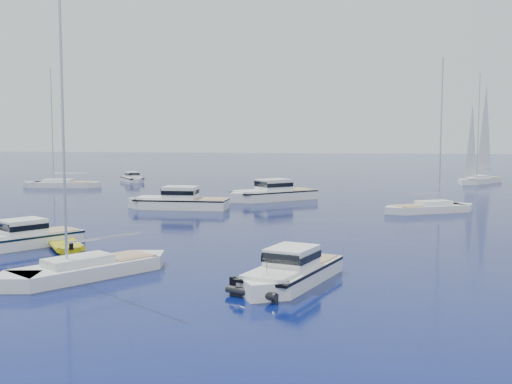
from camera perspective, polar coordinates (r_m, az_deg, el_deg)
ground at (r=33.39m, az=-3.85°, el=-7.56°), size 400.00×400.00×0.00m
motor_cruiser_near at (r=31.75m, az=3.10°, el=-8.24°), size 5.27×9.24×2.32m
motor_cruiser_left at (r=44.29m, az=-20.48°, el=-4.68°), size 7.24×8.89×2.33m
motor_cruiser_centre at (r=62.83m, az=-7.01°, el=-1.50°), size 10.82×3.51×2.82m
motor_cruiser_distant at (r=70.19m, az=1.44°, el=-0.74°), size 10.83×10.15×2.99m
motor_cruiser_horizon at (r=98.79m, az=-11.06°, el=0.93°), size 6.06×7.25×1.92m
sailboat_fore at (r=34.41m, az=-15.07°, el=-7.35°), size 8.41×10.36×15.73m
sailboat_centre at (r=61.82m, az=15.38°, el=-1.76°), size 10.21×7.24×14.99m
sailboat_far_l at (r=90.72m, az=-17.07°, el=0.41°), size 11.71×4.20×16.83m
sailboat_sails_far at (r=99.95m, az=19.55°, el=0.77°), size 9.16×10.86×16.69m
tender_yellow at (r=42.66m, az=-16.78°, el=-4.94°), size 4.10×4.53×0.95m
tender_grey_near at (r=29.25m, az=0.12°, el=-9.42°), size 3.22×2.65×0.95m
tender_grey_far at (r=65.08m, az=-7.20°, el=-1.26°), size 4.02×3.31×0.95m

